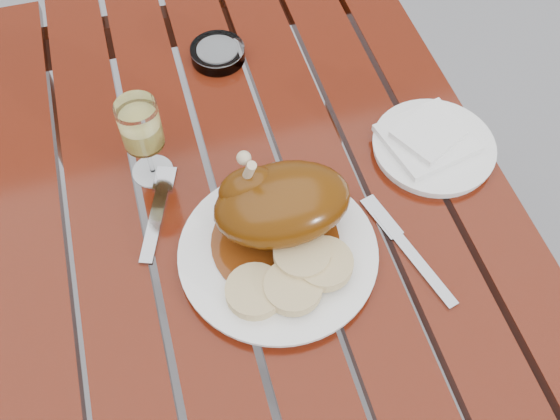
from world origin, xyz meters
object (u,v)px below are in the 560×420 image
at_px(dinner_plate, 278,254).
at_px(side_plate, 433,147).
at_px(ashtray, 218,53).
at_px(table, 263,308).
at_px(wine_glass, 144,141).

bearing_deg(dinner_plate, side_plate, 22.49).
height_order(side_plate, ashtray, ashtray).
bearing_deg(table, wine_glass, 142.53).
distance_m(table, ashtray, 0.52).
bearing_deg(ashtray, dinner_plate, -90.97).
bearing_deg(dinner_plate, table, 94.33).
bearing_deg(wine_glass, ashtray, 55.13).
distance_m(dinner_plate, side_plate, 0.33).
xyz_separation_m(side_plate, ashtray, (-0.29, 0.31, 0.00)).
bearing_deg(table, side_plate, 5.44).
height_order(dinner_plate, side_plate, dinner_plate).
distance_m(table, dinner_plate, 0.40).
distance_m(dinner_plate, wine_glass, 0.27).
bearing_deg(wine_glass, table, -37.47).
xyz_separation_m(dinner_plate, wine_glass, (-0.15, 0.21, 0.07)).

